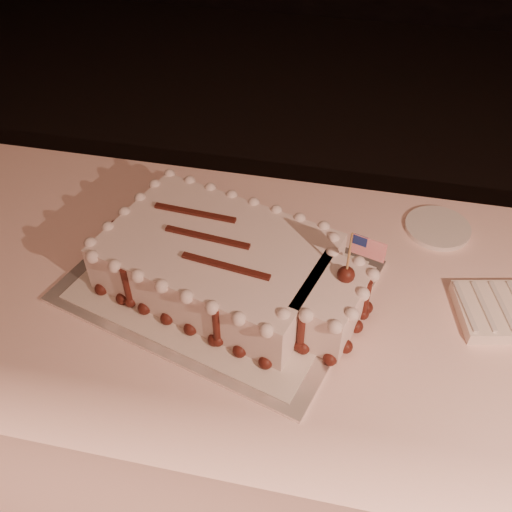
% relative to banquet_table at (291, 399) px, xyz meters
% --- Properties ---
extents(room_shell, '(6.10, 8.10, 2.90)m').
position_rel_banquet_table_xyz_m(room_shell, '(0.00, -0.60, 1.02)').
color(room_shell, black).
rests_on(room_shell, ground).
extents(banquet_table, '(2.40, 0.80, 0.75)m').
position_rel_banquet_table_xyz_m(banquet_table, '(0.00, 0.00, 0.00)').
color(banquet_table, '#FFD1C5').
rests_on(banquet_table, ground).
extents(cake_board, '(0.68, 0.59, 0.01)m').
position_rel_banquet_table_xyz_m(cake_board, '(-0.17, 0.01, 0.38)').
color(cake_board, silver).
rests_on(cake_board, banquet_table).
extents(doily, '(0.61, 0.53, 0.00)m').
position_rel_banquet_table_xyz_m(doily, '(-0.17, 0.01, 0.38)').
color(doily, silver).
rests_on(doily, cake_board).
extents(sheet_cake, '(0.58, 0.42, 0.22)m').
position_rel_banquet_table_xyz_m(sheet_cake, '(-0.14, 0.01, 0.44)').
color(sheet_cake, silver).
rests_on(sheet_cake, doily).
extents(napkin_stack, '(0.23, 0.18, 0.03)m').
position_rel_banquet_table_xyz_m(napkin_stack, '(0.41, 0.04, 0.39)').
color(napkin_stack, white).
rests_on(napkin_stack, banquet_table).
extents(side_plate, '(0.15, 0.15, 0.01)m').
position_rel_banquet_table_xyz_m(side_plate, '(0.28, 0.28, 0.38)').
color(side_plate, silver).
rests_on(side_plate, banquet_table).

